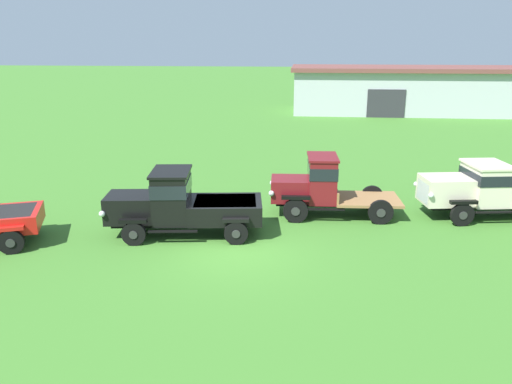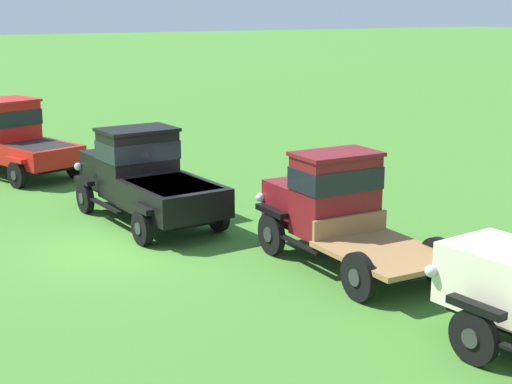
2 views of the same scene
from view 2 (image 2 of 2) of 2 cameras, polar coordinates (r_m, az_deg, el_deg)
ground_plane at (r=17.35m, az=-9.63°, el=-4.01°), size 240.00×240.00×0.00m
vintage_truck_foreground_near at (r=25.56m, az=-17.60°, el=3.85°), size 5.76×3.58×2.30m
vintage_truck_second_in_line at (r=19.21m, az=-8.13°, el=1.12°), size 5.43×2.63×2.23m
vintage_truck_midrow_center at (r=16.09m, az=5.60°, el=-0.96°), size 4.94×2.22×2.28m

